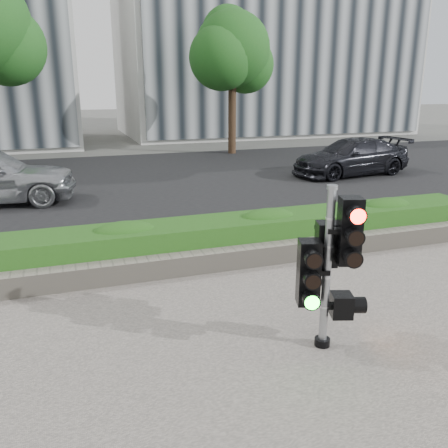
% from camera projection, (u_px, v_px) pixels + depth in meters
% --- Properties ---
extents(ground, '(120.00, 120.00, 0.00)m').
position_uv_depth(ground, '(243.00, 323.00, 6.40)').
color(ground, '#51514C').
rests_on(ground, ground).
extents(road, '(60.00, 13.00, 0.02)m').
position_uv_depth(road, '(132.00, 183.00, 15.46)').
color(road, black).
rests_on(road, ground).
extents(curb, '(60.00, 0.25, 0.12)m').
position_uv_depth(curb, '(184.00, 247.00, 9.23)').
color(curb, gray).
rests_on(curb, ground).
extents(stone_wall, '(12.00, 0.32, 0.34)m').
position_uv_depth(stone_wall, '(203.00, 262.00, 8.06)').
color(stone_wall, gray).
rests_on(stone_wall, sidewalk).
extents(hedge, '(12.00, 1.00, 0.68)m').
position_uv_depth(hedge, '(192.00, 241.00, 8.60)').
color(hedge, '#3B882A').
rests_on(hedge, sidewalk).
extents(building_right, '(18.00, 10.00, 12.00)m').
position_uv_depth(building_right, '(262.00, 38.00, 30.82)').
color(building_right, '#B7B7B2').
rests_on(building_right, ground).
extents(tree_right, '(4.10, 3.58, 6.53)m').
position_uv_depth(tree_right, '(232.00, 52.00, 20.95)').
color(tree_right, black).
rests_on(tree_right, ground).
extents(traffic_signal, '(0.74, 0.61, 2.00)m').
position_uv_depth(traffic_signal, '(329.00, 260.00, 5.51)').
color(traffic_signal, black).
rests_on(traffic_signal, sidewalk).
extents(car_dark, '(4.55, 2.28, 1.27)m').
position_uv_depth(car_dark, '(351.00, 157.00, 16.68)').
color(car_dark, black).
rests_on(car_dark, road).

